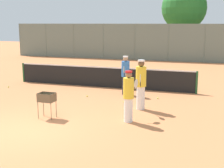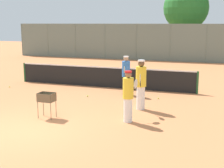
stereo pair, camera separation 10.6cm
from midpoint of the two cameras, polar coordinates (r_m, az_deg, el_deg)
ground_plane at (r=10.17m, az=-15.78°, el=-8.12°), size 80.00×80.00×0.00m
tennis_net at (r=16.09m, az=-1.50°, el=1.38°), size 9.58×0.10×1.07m
back_fence at (r=27.77m, az=7.60°, el=7.56°), size 27.09×0.08×3.21m
tree_2 at (r=30.63m, az=13.47°, el=13.35°), size 4.17×4.17×6.73m
player_white_outfit at (r=10.37m, az=3.28°, el=-2.15°), size 0.36×0.90×1.74m
player_red_cap at (r=11.89m, az=5.56°, el=-0.02°), size 0.40×0.95×1.92m
player_yellow_shirt at (r=14.35m, az=2.77°, el=1.69°), size 0.37×0.92×1.79m
ball_cart at (r=11.07m, az=-11.65°, el=-2.75°), size 0.56×0.41×0.89m
tennis_ball_0 at (r=13.12m, az=5.86°, el=-3.26°), size 0.07×0.07×0.07m
tennis_ball_1 at (r=10.63m, az=3.49°, el=-6.68°), size 0.07×0.07×0.07m
tennis_ball_3 at (r=16.96m, az=-18.07°, el=-0.47°), size 0.07×0.07×0.07m
tennis_ball_4 at (r=13.83m, az=8.67°, el=-2.58°), size 0.07×0.07×0.07m
tennis_ball_5 at (r=14.12m, az=-4.28°, el=-2.20°), size 0.07×0.07×0.07m
tennis_ball_6 at (r=13.06m, az=2.49°, el=-3.28°), size 0.07×0.07×0.07m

